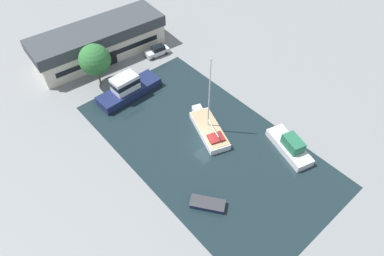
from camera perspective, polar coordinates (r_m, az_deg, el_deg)
The scene contains 9 objects.
ground_plane at distance 48.31m, azimuth 2.17°, elevation -2.63°, with size 440.00×440.00×0.00m, color gray.
water_canal at distance 48.31m, azimuth 2.17°, elevation -2.63°, with size 20.40×37.07×0.01m, color #19282D.
warehouse_building at distance 64.64m, azimuth -15.23°, elevation 13.76°, with size 24.01×9.36×5.62m.
quay_tree_near_building at distance 56.76m, azimuth -15.89°, elevation 10.88°, with size 5.02×5.02×7.32m.
parked_car at distance 63.91m, azimuth -5.78°, elevation 12.68°, with size 4.54×2.23×1.76m.
sailboat_moored at distance 49.35m, azimuth 2.83°, elevation -0.15°, with size 5.54×9.44×12.61m.
motor_cruiser at distance 55.47m, azimuth -10.65°, elevation 6.47°, with size 10.73×3.94×3.83m.
small_dinghy at distance 42.35m, azimuth 2.59°, elevation -12.54°, with size 3.90×4.43×0.70m.
cabin_boat at distance 48.72m, azimuth 16.04°, elevation -2.91°, with size 4.62×7.94×2.56m.
Camera 1 is at (-21.77, -22.24, 36.95)m, focal length 32.00 mm.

